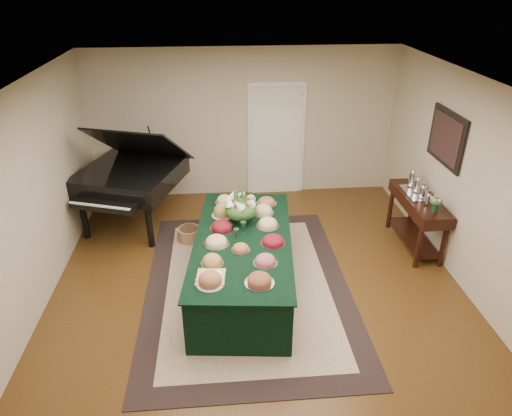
{
  "coord_description": "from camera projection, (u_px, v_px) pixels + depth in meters",
  "views": [
    {
      "loc": [
        -0.45,
        -4.99,
        3.84
      ],
      "look_at": [
        0.0,
        0.3,
        1.05
      ],
      "focal_mm": 32.0,
      "sensor_mm": 36.0,
      "label": 1
    }
  ],
  "objects": [
    {
      "name": "wicker_basket",
      "position": [
        189.0,
        235.0,
        7.21
      ],
      "size": [
        0.35,
        0.35,
        0.22
      ],
      "primitive_type": "cylinder",
      "color": "#90603A",
      "rests_on": "ground"
    },
    {
      "name": "floral_centerpiece",
      "position": [
        241.0,
        205.0,
        6.11
      ],
      "size": [
        0.45,
        0.45,
        0.45
      ],
      "color": "black",
      "rests_on": "buffet_table"
    },
    {
      "name": "green_goblets",
      "position": [
        240.0,
        231.0,
        5.86
      ],
      "size": [
        0.18,
        0.25,
        0.18
      ],
      "color": "black",
      "rests_on": "buffet_table"
    },
    {
      "name": "tea_service",
      "position": [
        419.0,
        187.0,
        6.8
      ],
      "size": [
        0.34,
        0.74,
        0.3
      ],
      "color": "silver",
      "rests_on": "mahogany_sideboard"
    },
    {
      "name": "wall_painting",
      "position": [
        447.0,
        138.0,
        6.35
      ],
      "size": [
        0.05,
        0.95,
        0.75
      ],
      "color": "black",
      "rests_on": "ground"
    },
    {
      "name": "pink_bouquet",
      "position": [
        436.0,
        202.0,
        6.27
      ],
      "size": [
        0.19,
        0.19,
        0.24
      ],
      "color": "black",
      "rests_on": "mahogany_sideboard"
    },
    {
      "name": "buffet_table",
      "position": [
        243.0,
        263.0,
        6.04
      ],
      "size": [
        1.5,
        2.75,
        0.76
      ],
      "color": "black",
      "rests_on": "ground"
    },
    {
      "name": "ground",
      "position": [
        258.0,
        286.0,
        6.22
      ],
      "size": [
        6.0,
        6.0,
        0.0
      ],
      "primitive_type": "plane",
      "color": "#321D0B",
      "rests_on": "ground"
    },
    {
      "name": "food_platters",
      "position": [
        241.0,
        232.0,
        5.92
      ],
      "size": [
        1.13,
        2.3,
        0.14
      ],
      "color": "silver",
      "rests_on": "buffet_table"
    },
    {
      "name": "kitchen_doorway",
      "position": [
        276.0,
        141.0,
        8.41
      ],
      "size": [
        1.05,
        0.07,
        2.1
      ],
      "color": "white",
      "rests_on": "ground"
    },
    {
      "name": "cutting_board",
      "position": [
        211.0,
        274.0,
        5.12
      ],
      "size": [
        0.35,
        0.35,
        0.1
      ],
      "color": "tan",
      "rests_on": "buffet_table"
    },
    {
      "name": "mahogany_sideboard",
      "position": [
        418.0,
        208.0,
        6.85
      ],
      "size": [
        0.45,
        1.37,
        0.84
      ],
      "color": "black",
      "rests_on": "ground"
    },
    {
      "name": "area_rug",
      "position": [
        248.0,
        285.0,
        6.23
      ],
      "size": [
        2.73,
        3.82,
        0.01
      ],
      "color": "black",
      "rests_on": "ground"
    },
    {
      "name": "grand_piano",
      "position": [
        131.0,
        176.0,
        7.34
      ],
      "size": [
        1.94,
        2.04,
        1.77
      ],
      "color": "black",
      "rests_on": "ground"
    }
  ]
}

